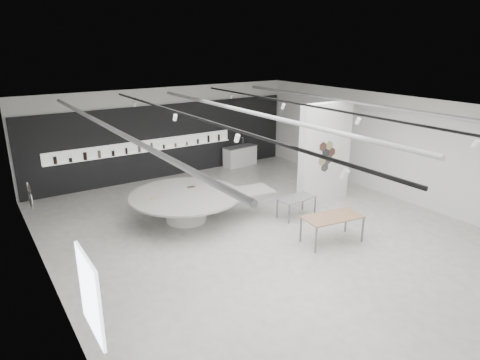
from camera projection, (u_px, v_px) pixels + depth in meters
room at (260, 168)px, 12.54m from camera, size 12.02×14.02×3.82m
back_wall_display at (165, 141)px, 18.21m from camera, size 11.80×0.27×3.10m
partition_column at (325, 153)px, 15.29m from camera, size 2.20×0.38×3.60m
display_island at (188, 203)px, 13.91m from camera, size 4.84×4.10×0.93m
sample_table_wood at (333, 218)px, 12.35m from camera, size 1.83×1.10×0.81m
sample_table_stone at (297, 199)px, 14.22m from camera, size 1.34×0.75×0.66m
kitchen_counter at (240, 156)px, 20.10m from camera, size 1.71×0.83×1.29m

